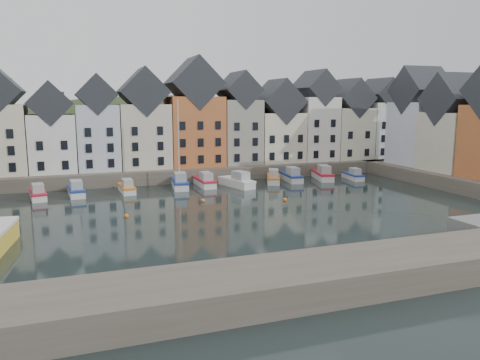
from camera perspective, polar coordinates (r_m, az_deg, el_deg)
name	(u,v)px	position (r m, az deg, el deg)	size (l,w,h in m)	color
ground	(256,213)	(53.10, 1.92, -4.07)	(260.00, 260.00, 0.00)	black
far_quay	(192,169)	(81.08, -5.90, 1.32)	(90.00, 16.00, 2.00)	#514A3E
near_wall	(236,289)	(29.79, -0.44, -13.11)	(50.00, 6.00, 2.00)	#514A3E
hillside	(166,235)	(109.99, -9.00, -6.68)	(153.60, 70.40, 64.00)	#28371B
far_terrace	(212,123)	(79.25, -3.38, 6.89)	(72.37, 8.16, 17.78)	beige
right_terrace	(457,126)	(78.64, 24.92, 6.04)	(8.30, 24.25, 16.36)	silver
mooring_buoys	(209,205)	(56.74, -3.83, -3.05)	(20.50, 5.50, 0.50)	orange
boat_a	(38,194)	(66.10, -23.41, -1.55)	(2.62, 6.20, 2.31)	silver
boat_b	(76,190)	(66.60, -19.33, -1.20)	(2.38, 6.36, 2.40)	silver
boat_c	(127,188)	(66.81, -13.63, -0.95)	(2.04, 5.79, 2.19)	silver
boat_d	(180,182)	(68.92, -7.34, -0.28)	(3.01, 7.05, 13.06)	silver
boat_e	(205,181)	(69.91, -4.31, -0.18)	(2.06, 6.43, 2.46)	silver
boat_f	(237,182)	(69.24, -0.31, -0.20)	(3.90, 7.22, 2.65)	silver
boat_g	(273,178)	(73.13, 4.09, 0.24)	(4.22, 6.52, 2.40)	silver
boat_h	(291,176)	(74.82, 6.26, 0.45)	(2.83, 6.85, 2.55)	silver
boat_i	(323,175)	(77.11, 10.05, 0.65)	(3.80, 7.24, 2.66)	silver
boat_j	(353,176)	(78.22, 13.64, 0.53)	(2.51, 5.70, 2.12)	silver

